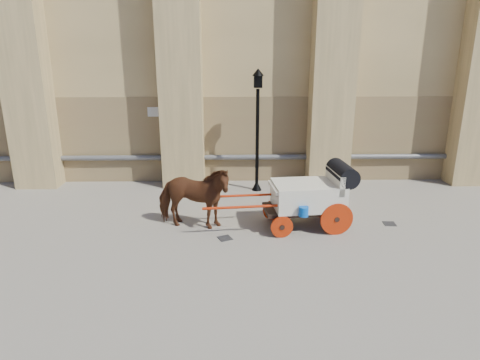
{
  "coord_description": "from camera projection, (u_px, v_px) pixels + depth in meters",
  "views": [
    {
      "loc": [
        0.63,
        -10.76,
        4.66
      ],
      "look_at": [
        0.87,
        -0.18,
        1.33
      ],
      "focal_mm": 32.0,
      "sensor_mm": 36.0,
      "label": 1
    }
  ],
  "objects": [
    {
      "name": "street_lamp",
      "position": [
        257.0,
        127.0,
        13.83
      ],
      "size": [
        0.37,
        0.37,
        3.99
      ],
      "color": "black",
      "rests_on": "ground"
    },
    {
      "name": "horse",
      "position": [
        193.0,
        197.0,
        11.21
      ],
      "size": [
        2.18,
        1.3,
        1.72
      ],
      "primitive_type": "imported",
      "rotation": [
        0.0,
        0.0,
        1.38
      ],
      "color": "#603018",
      "rests_on": "ground"
    },
    {
      "name": "drain_grate_far",
      "position": [
        389.0,
        224.0,
        11.7
      ],
      "size": [
        0.34,
        0.34,
        0.01
      ],
      "primitive_type": "cube",
      "rotation": [
        0.0,
        0.0,
        -0.06
      ],
      "color": "black",
      "rests_on": "ground"
    },
    {
      "name": "carriage",
      "position": [
        313.0,
        194.0,
        11.27
      ],
      "size": [
        4.05,
        1.53,
        1.74
      ],
      "rotation": [
        0.0,
        0.0,
        0.1
      ],
      "color": "black",
      "rests_on": "ground"
    },
    {
      "name": "drain_grate_near",
      "position": [
        225.0,
        238.0,
        10.82
      ],
      "size": [
        0.42,
        0.42,
        0.01
      ],
      "primitive_type": "cube",
      "rotation": [
        0.0,
        0.0,
        0.42
      ],
      "color": "black",
      "rests_on": "ground"
    },
    {
      "name": "ground",
      "position": [
        208.0,
        225.0,
        11.64
      ],
      "size": [
        90.0,
        90.0,
        0.0
      ],
      "primitive_type": "plane",
      "color": "slate",
      "rests_on": "ground"
    }
  ]
}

